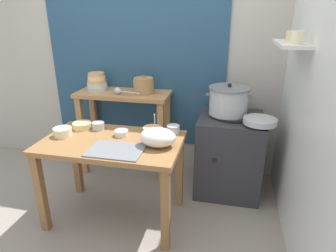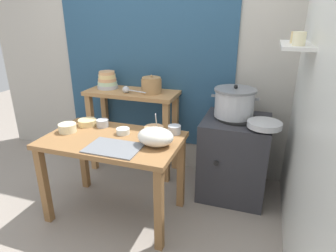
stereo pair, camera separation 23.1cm
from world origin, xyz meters
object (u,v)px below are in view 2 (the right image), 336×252
(steamer_pot, at_px, (234,102))
(prep_bowl_3, at_px, (67,128))
(bowl_stack_enamel, at_px, (107,81))
(wide_pan, at_px, (264,124))
(plastic_bag, at_px, (156,137))
(prep_bowl_1, at_px, (174,129))
(ladle, at_px, (127,90))
(prep_bowl_0, at_px, (87,122))
(prep_bowl_4, at_px, (102,123))
(serving_tray, at_px, (114,148))
(prep_bowl_2, at_px, (123,131))
(back_shelf_table, at_px, (133,111))
(clay_pot, at_px, (152,85))
(stove_block, at_px, (234,157))
(prep_table, at_px, (113,150))
(prep_bowl_5, at_px, (154,129))

(steamer_pot, bearing_deg, prep_bowl_3, -152.54)
(bowl_stack_enamel, distance_m, wide_pan, 1.68)
(plastic_bag, height_order, wide_pan, plastic_bag)
(steamer_pot, height_order, prep_bowl_1, steamer_pot)
(ladle, height_order, prep_bowl_0, ladle)
(prep_bowl_1, bearing_deg, steamer_pot, 44.78)
(prep_bowl_3, relative_size, prep_bowl_4, 1.41)
(plastic_bag, bearing_deg, wide_pan, 32.71)
(bowl_stack_enamel, distance_m, serving_tray, 1.18)
(ladle, distance_m, prep_bowl_2, 0.67)
(back_shelf_table, bearing_deg, steamer_pot, -5.92)
(clay_pot, bearing_deg, serving_tray, -85.93)
(stove_block, xyz_separation_m, bowl_stack_enamel, (-1.40, 0.16, 0.60))
(prep_table, bearing_deg, steamer_pot, 37.55)
(bowl_stack_enamel, bearing_deg, prep_bowl_5, -37.89)
(stove_block, xyz_separation_m, steamer_pot, (-0.04, 0.02, 0.53))
(serving_tray, relative_size, plastic_bag, 1.44)
(stove_block, distance_m, prep_bowl_2, 1.09)
(serving_tray, bearing_deg, stove_block, 45.44)
(ladle, distance_m, plastic_bag, 0.93)
(prep_table, relative_size, prep_bowl_3, 7.51)
(stove_block, bearing_deg, clay_pot, 171.58)
(wide_pan, distance_m, prep_bowl_2, 1.17)
(bowl_stack_enamel, relative_size, prep_bowl_3, 1.49)
(plastic_bag, distance_m, prep_bowl_4, 0.62)
(prep_bowl_5, bearing_deg, wide_pan, 15.83)
(stove_block, distance_m, bowl_stack_enamel, 1.53)
(prep_bowl_0, relative_size, prep_bowl_2, 1.46)
(steamer_pot, relative_size, bowl_stack_enamel, 1.92)
(back_shelf_table, bearing_deg, prep_bowl_0, -105.18)
(steamer_pot, relative_size, prep_bowl_2, 3.81)
(clay_pot, distance_m, prep_bowl_1, 0.71)
(prep_table, xyz_separation_m, prep_bowl_4, (-0.20, 0.20, 0.15))
(steamer_pot, height_order, ladle, steamer_pot)
(prep_bowl_0, bearing_deg, serving_tray, -38.23)
(wide_pan, height_order, prep_bowl_1, wide_pan)
(prep_table, relative_size, prep_bowl_5, 6.23)
(serving_tray, bearing_deg, back_shelf_table, 106.97)
(back_shelf_table, relative_size, prep_bowl_3, 6.55)
(prep_table, xyz_separation_m, prep_bowl_0, (-0.35, 0.19, 0.14))
(ladle, height_order, prep_bowl_4, ladle)
(clay_pot, relative_size, prep_bowl_0, 1.27)
(prep_table, relative_size, back_shelf_table, 1.15)
(plastic_bag, relative_size, wide_pan, 0.99)
(stove_block, height_order, ladle, ladle)
(steamer_pot, distance_m, bowl_stack_enamel, 1.37)
(back_shelf_table, height_order, ladle, ladle)
(plastic_bag, bearing_deg, steamer_pot, 54.46)
(clay_pot, relative_size, serving_tray, 0.51)
(back_shelf_table, distance_m, plastic_bag, 0.99)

